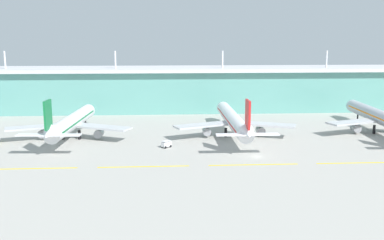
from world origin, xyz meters
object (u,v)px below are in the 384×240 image
object	(u,v)px
airliner_center	(233,120)
airliner_far_middle	(381,118)
baggage_cart	(166,144)
airliner_near_middle	(72,122)

from	to	relation	value
airliner_center	airliner_far_middle	bearing A→B (deg)	1.86
airliner_far_middle	baggage_cart	xyz separation A→B (m)	(-88.70, -19.17, -5.19)
airliner_center	airliner_far_middle	distance (m)	61.90
airliner_center	airliner_near_middle	bearing A→B (deg)	-179.42
airliner_near_middle	baggage_cart	distance (m)	40.67
airliner_center	baggage_cart	xyz separation A→B (m)	(-26.83, -17.16, -5.19)
airliner_near_middle	airliner_center	size ratio (longest dim) A/B	0.89
airliner_near_middle	airliner_center	world-z (taller)	same
airliner_center	airliner_far_middle	size ratio (longest dim) A/B	0.97
airliner_near_middle	airliner_far_middle	size ratio (longest dim) A/B	0.87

